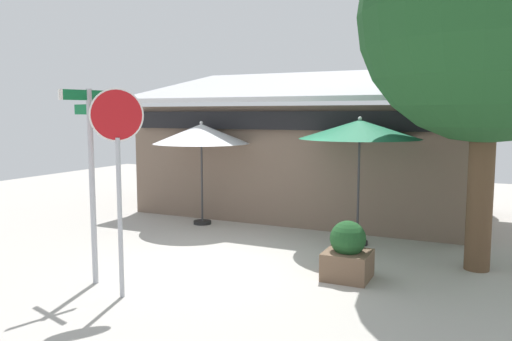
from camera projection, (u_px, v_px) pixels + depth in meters
ground_plane at (233, 266)px, 9.27m from camera, size 28.00×28.00×0.10m
cafe_building at (313, 156)px, 14.15m from camera, size 9.32×5.21×4.11m
street_sign_post at (91, 166)px, 7.99m from camera, size 0.85×0.90×3.13m
stop_sign at (118, 153)px, 7.33m from camera, size 0.52×0.59×3.12m
patio_umbrella_ivory_left at (201, 134)px, 12.36m from camera, size 2.38×2.38×2.57m
patio_umbrella_forest_green_center at (360, 130)px, 10.37m from camera, size 2.52×2.52×2.69m
shade_tree at (502, 17)px, 8.26m from camera, size 4.66×4.37×6.60m
sidewalk_planter at (348, 253)px, 8.38m from camera, size 0.75×0.75×0.98m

